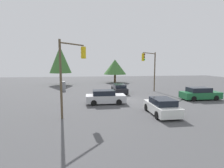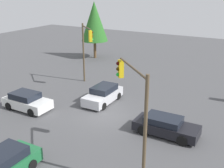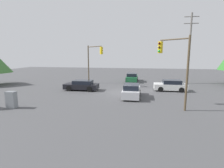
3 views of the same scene
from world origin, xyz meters
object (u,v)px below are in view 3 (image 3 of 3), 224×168
(sedan_dark, at_px, (82,85))
(electrical_cabinet, at_px, (11,100))
(sedan_green, at_px, (132,77))
(sedan_white, at_px, (170,86))
(sedan_silver, at_px, (131,91))
(traffic_signal_main, at_px, (93,58))
(traffic_signal_cross, at_px, (176,60))

(sedan_dark, distance_m, electrical_cabinet, 9.21)
(sedan_green, bearing_deg, sedan_white, -53.35)
(sedan_green, bearing_deg, sedan_silver, -87.01)
(sedan_silver, height_order, sedan_dark, sedan_silver)
(sedan_white, bearing_deg, sedan_green, 36.65)
(sedan_silver, relative_size, electrical_cabinet, 2.87)
(electrical_cabinet, bearing_deg, sedan_white, -145.85)
(sedan_green, xyz_separation_m, sedan_dark, (6.12, 8.86, -0.06))
(sedan_white, relative_size, sedan_dark, 0.92)
(sedan_silver, relative_size, traffic_signal_main, 0.70)
(sedan_silver, relative_size, traffic_signal_cross, 0.69)
(sedan_green, height_order, traffic_signal_cross, traffic_signal_cross)
(sedan_white, bearing_deg, sedan_dark, 97.88)
(sedan_white, bearing_deg, sedan_silver, 132.42)
(sedan_dark, xyz_separation_m, traffic_signal_main, (-0.36, -4.61, 3.56))
(sedan_green, relative_size, traffic_signal_cross, 0.74)
(sedan_silver, bearing_deg, sedan_white, 42.42)
(sedan_green, xyz_separation_m, traffic_signal_main, (5.76, 4.24, 3.50))
(traffic_signal_cross, bearing_deg, traffic_signal_main, -6.19)
(sedan_dark, xyz_separation_m, traffic_signal_cross, (-10.62, 6.02, 3.53))
(sedan_white, distance_m, electrical_cabinet, 18.07)
(sedan_green, relative_size, sedan_silver, 1.08)
(electrical_cabinet, bearing_deg, sedan_dark, -111.87)
(sedan_white, height_order, sedan_dark, sedan_white)
(sedan_silver, distance_m, electrical_cabinet, 11.68)
(sedan_dark, bearing_deg, electrical_cabinet, 158.13)
(traffic_signal_cross, height_order, electrical_cabinet, traffic_signal_cross)
(sedan_white, height_order, electrical_cabinet, electrical_cabinet)
(traffic_signal_cross, bearing_deg, electrical_cabinet, 50.07)
(sedan_green, distance_m, traffic_signal_main, 7.96)
(sedan_green, relative_size, sedan_dark, 1.03)
(traffic_signal_cross, bearing_deg, sedan_green, -33.33)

